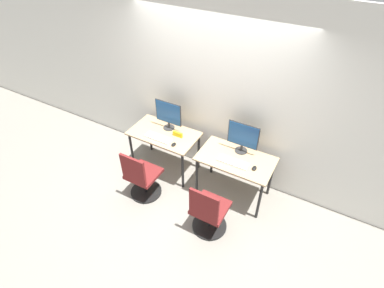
# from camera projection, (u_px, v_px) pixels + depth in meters

# --- Properties ---
(ground_plane) EXTENTS (20.00, 20.00, 0.00)m
(ground_plane) POSITION_uv_depth(u_px,v_px,m) (188.00, 191.00, 4.69)
(ground_plane) COLOR gray
(wall_back) EXTENTS (12.00, 0.05, 2.80)m
(wall_back) POSITION_uv_depth(u_px,v_px,m) (213.00, 92.00, 4.31)
(wall_back) COLOR silver
(wall_back) RESTS_ON ground_plane
(desk_left) EXTENTS (1.07, 0.62, 0.72)m
(desk_left) POSITION_uv_depth(u_px,v_px,m) (164.00, 137.00, 4.73)
(desk_left) COLOR tan
(desk_left) RESTS_ON ground_plane
(monitor_left) EXTENTS (0.45, 0.18, 0.47)m
(monitor_left) POSITION_uv_depth(u_px,v_px,m) (168.00, 114.00, 4.62)
(monitor_left) COLOR #2D2D2D
(monitor_left) RESTS_ON desk_left
(keyboard_left) EXTENTS (0.43, 0.14, 0.02)m
(keyboard_left) POSITION_uv_depth(u_px,v_px,m) (158.00, 138.00, 4.57)
(keyboard_left) COLOR silver
(keyboard_left) RESTS_ON desk_left
(mouse_left) EXTENTS (0.06, 0.09, 0.03)m
(mouse_left) POSITION_uv_depth(u_px,v_px,m) (174.00, 144.00, 4.43)
(mouse_left) COLOR black
(mouse_left) RESTS_ON desk_left
(office_chair_left) EXTENTS (0.48, 0.48, 0.87)m
(office_chair_left) POSITION_uv_depth(u_px,v_px,m) (142.00, 178.00, 4.42)
(office_chair_left) COLOR black
(office_chair_left) RESTS_ON ground_plane
(desk_right) EXTENTS (1.07, 0.62, 0.72)m
(desk_right) POSITION_uv_depth(u_px,v_px,m) (235.00, 163.00, 4.27)
(desk_right) COLOR tan
(desk_right) RESTS_ON ground_plane
(monitor_right) EXTENTS (0.45, 0.18, 0.47)m
(monitor_right) POSITION_uv_depth(u_px,v_px,m) (243.00, 137.00, 4.18)
(monitor_right) COLOR #2D2D2D
(monitor_right) RESTS_ON desk_right
(keyboard_right) EXTENTS (0.43, 0.14, 0.02)m
(keyboard_right) POSITION_uv_depth(u_px,v_px,m) (233.00, 162.00, 4.14)
(keyboard_right) COLOR silver
(keyboard_right) RESTS_ON desk_right
(mouse_right) EXTENTS (0.06, 0.09, 0.03)m
(mouse_right) POSITION_uv_depth(u_px,v_px,m) (254.00, 168.00, 4.04)
(mouse_right) COLOR black
(mouse_right) RESTS_ON desk_right
(office_chair_right) EXTENTS (0.48, 0.48, 0.87)m
(office_chair_right) POSITION_uv_depth(u_px,v_px,m) (208.00, 213.00, 3.93)
(office_chair_right) COLOR black
(office_chair_right) RESTS_ON ground_plane
(placard_left) EXTENTS (0.16, 0.03, 0.08)m
(placard_left) POSITION_uv_depth(u_px,v_px,m) (178.00, 134.00, 4.58)
(placard_left) COLOR yellow
(placard_left) RESTS_ON desk_left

